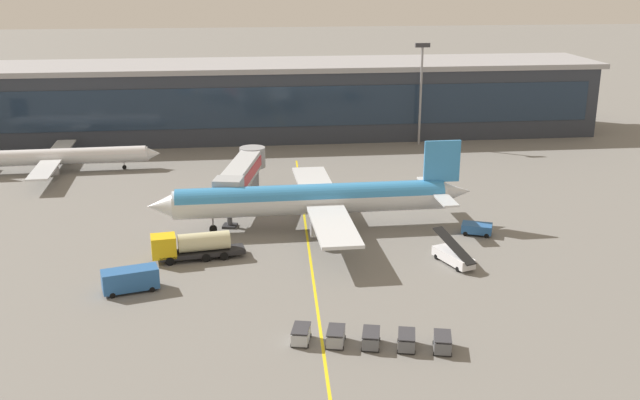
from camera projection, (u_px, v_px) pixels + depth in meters
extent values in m
plane|color=slate|center=(331.00, 245.00, 91.09)|extent=(700.00, 700.00, 0.00)
cube|color=yellow|center=(308.00, 240.00, 92.68)|extent=(4.29, 79.92, 0.01)
cube|color=#2D333D|center=(195.00, 103.00, 147.55)|extent=(160.24, 20.26, 13.69)
cube|color=#1E2D42|center=(192.00, 109.00, 137.70)|extent=(155.44, 0.16, 7.66)
cube|color=#99999E|center=(193.00, 66.00, 145.33)|extent=(163.45, 20.67, 1.00)
cylinder|color=silver|center=(311.00, 200.00, 95.64)|extent=(35.70, 4.26, 3.71)
cylinder|color=#388CD1|center=(311.00, 198.00, 95.54)|extent=(34.99, 4.10, 3.56)
cone|color=silver|center=(162.00, 206.00, 93.25)|extent=(3.76, 3.58, 3.52)
cone|color=silver|center=(455.00, 192.00, 97.95)|extent=(4.50, 3.22, 3.15)
cube|color=#388CD1|center=(442.00, 161.00, 96.41)|extent=(4.82, 0.44, 5.56)
cube|color=silver|center=(445.00, 199.00, 94.08)|extent=(2.09, 5.96, 0.24)
cube|color=silver|center=(429.00, 183.00, 101.08)|extent=(2.09, 5.96, 0.24)
cube|color=silver|center=(333.00, 225.00, 87.09)|extent=(5.03, 15.05, 0.40)
cube|color=silver|center=(314.00, 182.00, 104.74)|extent=(5.03, 15.05, 0.40)
cylinder|color=#939399|center=(322.00, 229.00, 89.91)|extent=(2.88, 2.08, 2.04)
cylinder|color=#939399|center=(309.00, 197.00, 102.47)|extent=(2.88, 2.08, 2.04)
cylinder|color=black|center=(213.00, 229.00, 95.06)|extent=(1.01, 0.42, 1.00)
cylinder|color=slate|center=(213.00, 222.00, 94.76)|extent=(0.20, 0.20, 2.04)
cylinder|color=black|center=(329.00, 228.00, 95.36)|extent=(1.01, 0.42, 1.00)
cylinder|color=slate|center=(329.00, 221.00, 95.05)|extent=(0.20, 0.20, 2.04)
cylinder|color=black|center=(326.00, 220.00, 98.51)|extent=(1.01, 0.42, 1.00)
cylinder|color=slate|center=(326.00, 213.00, 98.20)|extent=(0.20, 0.20, 2.04)
cube|color=#B2B7BC|center=(241.00, 172.00, 103.87)|extent=(6.53, 17.35, 2.80)
cube|color=red|center=(242.00, 172.00, 103.86)|extent=(6.08, 14.70, 1.54)
cube|color=#9EA3A8|center=(229.00, 189.00, 95.75)|extent=(4.19, 3.89, 2.94)
cylinder|color=#4C4C51|center=(229.00, 213.00, 96.75)|extent=(0.70, 0.70, 3.80)
cube|color=#262628|center=(230.00, 226.00, 97.28)|extent=(2.14, 2.14, 0.30)
cylinder|color=gray|center=(253.00, 157.00, 111.98)|extent=(3.90, 3.90, 3.08)
cylinder|color=gray|center=(253.00, 178.00, 112.98)|extent=(1.80, 1.80, 3.80)
cube|color=#232326|center=(202.00, 252.00, 86.55)|extent=(10.25, 3.90, 0.50)
cube|color=yellow|center=(164.00, 246.00, 85.10)|extent=(3.13, 2.87, 2.50)
cube|color=black|center=(152.00, 243.00, 84.64)|extent=(0.49, 2.30, 1.12)
cylinder|color=beige|center=(204.00, 241.00, 86.21)|extent=(6.25, 3.04, 2.20)
cylinder|color=black|center=(170.00, 261.00, 84.60)|extent=(1.04, 0.49, 1.00)
cylinder|color=black|center=(169.00, 254.00, 86.78)|extent=(1.04, 0.49, 1.00)
cylinder|color=black|center=(206.00, 258.00, 85.61)|extent=(1.04, 0.49, 1.00)
cylinder|color=black|center=(204.00, 251.00, 87.80)|extent=(1.04, 0.49, 1.00)
cylinder|color=black|center=(224.00, 256.00, 86.12)|extent=(1.04, 0.49, 1.00)
cylinder|color=black|center=(221.00, 249.00, 88.31)|extent=(1.04, 0.49, 1.00)
cube|color=white|center=(453.00, 257.00, 84.86)|extent=(3.81, 6.29, 1.10)
cube|color=black|center=(454.00, 245.00, 84.42)|extent=(3.58, 6.94, 2.38)
cylinder|color=black|center=(470.00, 267.00, 83.60)|extent=(0.44, 0.65, 0.60)
cylinder|color=black|center=(458.00, 269.00, 82.87)|extent=(0.44, 0.65, 0.60)
cylinder|color=black|center=(448.00, 254.00, 87.18)|extent=(0.44, 0.65, 0.60)
cylinder|color=black|center=(436.00, 257.00, 86.46)|extent=(0.44, 0.65, 0.60)
cube|color=#285B9E|center=(130.00, 279.00, 77.58)|extent=(6.20, 3.72, 2.20)
cube|color=black|center=(116.00, 278.00, 76.96)|extent=(2.50, 2.52, 0.66)
cylinder|color=black|center=(113.00, 295.00, 76.28)|extent=(0.64, 0.40, 0.60)
cylinder|color=black|center=(110.00, 288.00, 78.12)|extent=(0.64, 0.40, 0.60)
cylinder|color=black|center=(152.00, 289.00, 77.71)|extent=(0.64, 0.40, 0.60)
cylinder|color=black|center=(149.00, 282.00, 79.54)|extent=(0.64, 0.40, 0.60)
cube|color=#285B9E|center=(477.00, 228.00, 94.38)|extent=(4.39, 3.58, 1.10)
cube|color=black|center=(484.00, 227.00, 94.07)|extent=(2.02, 2.42, 0.33)
cylinder|color=black|center=(488.00, 230.00, 95.14)|extent=(0.65, 0.46, 0.60)
cylinder|color=black|center=(487.00, 236.00, 93.24)|extent=(0.65, 0.46, 0.60)
cylinder|color=black|center=(467.00, 228.00, 95.84)|extent=(0.65, 0.46, 0.60)
cylinder|color=black|center=(465.00, 234.00, 93.94)|extent=(0.65, 0.46, 0.60)
cube|color=#B2B7BC|center=(301.00, 335.00, 67.18)|extent=(2.06, 2.88, 1.10)
cube|color=#333338|center=(301.00, 328.00, 66.97)|extent=(2.11, 2.94, 0.10)
cylinder|color=black|center=(295.00, 334.00, 68.42)|extent=(0.20, 0.38, 0.36)
cylinder|color=black|center=(311.00, 335.00, 68.25)|extent=(0.20, 0.38, 0.36)
cylinder|color=black|center=(291.00, 345.00, 66.45)|extent=(0.20, 0.38, 0.36)
cylinder|color=black|center=(308.00, 346.00, 66.28)|extent=(0.20, 0.38, 0.36)
cube|color=gray|center=(336.00, 337.00, 66.82)|extent=(2.06, 2.88, 1.10)
cube|color=#333338|center=(336.00, 330.00, 66.61)|extent=(2.11, 2.94, 0.10)
cylinder|color=black|center=(329.00, 336.00, 68.06)|extent=(0.20, 0.38, 0.36)
cylinder|color=black|center=(345.00, 337.00, 67.89)|extent=(0.20, 0.38, 0.36)
cylinder|color=black|center=(326.00, 347.00, 66.09)|extent=(0.20, 0.38, 0.36)
cylinder|color=black|center=(343.00, 348.00, 65.92)|extent=(0.20, 0.38, 0.36)
cube|color=#595B60|center=(371.00, 339.00, 66.46)|extent=(2.06, 2.88, 1.10)
cube|color=#333338|center=(371.00, 332.00, 66.25)|extent=(2.11, 2.94, 0.10)
cylinder|color=black|center=(363.00, 338.00, 67.69)|extent=(0.20, 0.38, 0.36)
cylinder|color=black|center=(380.00, 339.00, 67.52)|extent=(0.20, 0.38, 0.36)
cylinder|color=black|center=(362.00, 349.00, 65.73)|extent=(0.20, 0.38, 0.36)
cylinder|color=black|center=(379.00, 350.00, 65.56)|extent=(0.20, 0.38, 0.36)
cube|color=#595B60|center=(406.00, 341.00, 66.10)|extent=(2.06, 2.88, 1.10)
cube|color=#333338|center=(407.00, 334.00, 65.88)|extent=(2.11, 2.94, 0.10)
cylinder|color=black|center=(398.00, 340.00, 67.33)|extent=(0.20, 0.38, 0.36)
cylinder|color=black|center=(415.00, 341.00, 67.16)|extent=(0.20, 0.38, 0.36)
cylinder|color=black|center=(398.00, 351.00, 65.36)|extent=(0.20, 0.38, 0.36)
cylinder|color=black|center=(415.00, 352.00, 65.19)|extent=(0.20, 0.38, 0.36)
cube|color=#595B60|center=(442.00, 343.00, 65.73)|extent=(2.06, 2.88, 1.10)
cube|color=#333338|center=(443.00, 336.00, 65.52)|extent=(2.11, 2.94, 0.10)
cylinder|color=black|center=(433.00, 342.00, 66.97)|extent=(0.20, 0.38, 0.36)
cylinder|color=black|center=(450.00, 343.00, 66.80)|extent=(0.20, 0.38, 0.36)
cylinder|color=black|center=(434.00, 354.00, 65.00)|extent=(0.20, 0.38, 0.36)
cylinder|color=black|center=(451.00, 355.00, 64.83)|extent=(0.20, 0.38, 0.36)
cylinder|color=silver|center=(59.00, 157.00, 122.87)|extent=(29.02, 3.63, 2.52)
cylinder|color=silver|center=(59.00, 156.00, 122.80)|extent=(28.44, 3.51, 2.42)
cone|color=silver|center=(153.00, 154.00, 125.12)|extent=(2.61, 2.49, 2.39)
cube|color=silver|center=(61.00, 148.00, 129.69)|extent=(3.82, 12.28, 0.28)
cube|color=silver|center=(44.00, 170.00, 115.86)|extent=(3.82, 12.28, 0.28)
cylinder|color=#939399|center=(63.00, 156.00, 128.00)|extent=(1.99, 1.46, 1.38)
cylinder|color=#939399|center=(52.00, 171.00, 118.30)|extent=(1.99, 1.46, 1.38)
cylinder|color=black|center=(124.00, 167.00, 125.06)|extent=(0.71, 0.31, 0.70)
cylinder|color=slate|center=(124.00, 164.00, 124.87)|extent=(0.14, 0.14, 1.29)
cylinder|color=black|center=(51.00, 168.00, 124.35)|extent=(0.71, 0.31, 0.70)
cylinder|color=slate|center=(51.00, 165.00, 124.15)|extent=(0.14, 0.14, 1.29)
cylinder|color=black|center=(49.00, 172.00, 122.21)|extent=(0.71, 0.31, 0.70)
cylinder|color=slate|center=(48.00, 168.00, 122.02)|extent=(0.14, 0.14, 1.29)
cylinder|color=gray|center=(421.00, 97.00, 140.23)|extent=(0.44, 0.44, 18.55)
cube|color=#333338|center=(423.00, 45.00, 137.31)|extent=(2.80, 0.50, 0.80)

